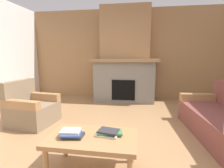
{
  "coord_description": "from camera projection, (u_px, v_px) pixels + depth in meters",
  "views": [
    {
      "loc": [
        0.41,
        -2.45,
        1.33
      ],
      "look_at": [
        -0.14,
        1.12,
        0.73
      ],
      "focal_mm": 27.82,
      "sensor_mm": 36.0,
      "label": 1
    }
  ],
  "objects": [
    {
      "name": "ground",
      "position": [
        110.0,
        143.0,
        2.67
      ],
      "size": [
        9.0,
        9.0,
        0.0
      ],
      "primitive_type": "plane",
      "color": "#9E754C"
    },
    {
      "name": "fireplace",
      "position": [
        125.0,
        61.0,
        5.03
      ],
      "size": [
        1.9,
        0.82,
        2.7
      ],
      "color": "gray",
      "rests_on": "ground"
    },
    {
      "name": "book_stack_center",
      "position": [
        109.0,
        132.0,
        1.98
      ],
      "size": [
        0.3,
        0.21,
        0.06
      ],
      "color": "beige",
      "rests_on": "coffee_table"
    },
    {
      "name": "coffee_table",
      "position": [
        92.0,
        141.0,
        1.96
      ],
      "size": [
        1.0,
        0.6,
        0.43
      ],
      "color": "#A87A4C",
      "rests_on": "ground"
    },
    {
      "name": "armchair",
      "position": [
        31.0,
        109.0,
        3.38
      ],
      "size": [
        0.85,
        0.85,
        0.85
      ],
      "color": "#847056",
      "rests_on": "ground"
    },
    {
      "name": "book_stack_near_edge",
      "position": [
        72.0,
        134.0,
        1.94
      ],
      "size": [
        0.26,
        0.22,
        0.07
      ],
      "color": "#2D2D33",
      "rests_on": "coffee_table"
    },
    {
      "name": "wall_back_wood_panel",
      "position": [
        126.0,
        55.0,
        5.37
      ],
      "size": [
        6.0,
        0.12,
        2.7
      ],
      "primitive_type": "cube",
      "color": "#997047",
      "rests_on": "ground"
    }
  ]
}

